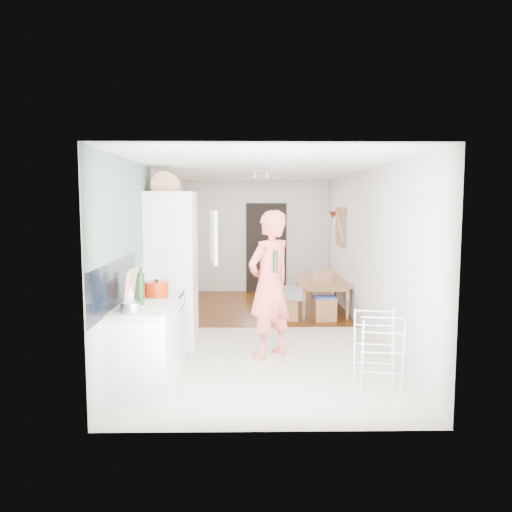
{
  "coord_description": "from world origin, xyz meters",
  "views": [
    {
      "loc": [
        -0.2,
        -7.68,
        1.99
      ],
      "look_at": [
        -0.08,
        0.2,
        1.16
      ],
      "focal_mm": 35.0,
      "sensor_mm": 36.0,
      "label": 1
    }
  ],
  "objects_px": {
    "dining_table": "(322,298)",
    "drying_rack": "(378,352)",
    "stool": "(289,310)",
    "dining_chair": "(324,296)",
    "person": "(270,271)"
  },
  "relations": [
    {
      "from": "dining_table",
      "to": "person",
      "type": "bearing_deg",
      "value": 159.98
    },
    {
      "from": "dining_table",
      "to": "dining_chair",
      "type": "xyz_separation_m",
      "value": [
        -0.09,
        -0.77,
        0.18
      ]
    },
    {
      "from": "stool",
      "to": "person",
      "type": "bearing_deg",
      "value": -101.76
    },
    {
      "from": "person",
      "to": "dining_table",
      "type": "bearing_deg",
      "value": -154.52
    },
    {
      "from": "drying_rack",
      "to": "dining_chair",
      "type": "bearing_deg",
      "value": 101.97
    },
    {
      "from": "dining_chair",
      "to": "drying_rack",
      "type": "height_order",
      "value": "drying_rack"
    },
    {
      "from": "dining_table",
      "to": "dining_chair",
      "type": "bearing_deg",
      "value": 175.6
    },
    {
      "from": "dining_chair",
      "to": "drying_rack",
      "type": "xyz_separation_m",
      "value": [
        0.08,
        -3.23,
        0.01
      ]
    },
    {
      "from": "dining_table",
      "to": "drying_rack",
      "type": "distance_m",
      "value": 4.01
    },
    {
      "from": "dining_table",
      "to": "stool",
      "type": "relative_size",
      "value": 3.59
    },
    {
      "from": "person",
      "to": "dining_table",
      "type": "height_order",
      "value": "person"
    },
    {
      "from": "dining_chair",
      "to": "stool",
      "type": "height_order",
      "value": "dining_chair"
    },
    {
      "from": "stool",
      "to": "drying_rack",
      "type": "bearing_deg",
      "value": -78.16
    },
    {
      "from": "dining_chair",
      "to": "drying_rack",
      "type": "relative_size",
      "value": 0.99
    },
    {
      "from": "person",
      "to": "drying_rack",
      "type": "distance_m",
      "value": 1.81
    }
  ]
}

